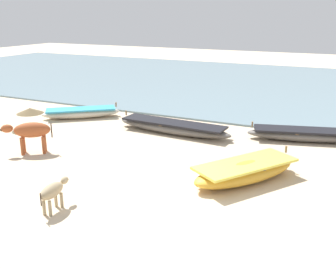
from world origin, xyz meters
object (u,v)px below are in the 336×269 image
object	(u,v)px
fishing_boat_3	(173,127)
cow_adult_rust	(30,131)
fishing_boat_2	(245,171)
calf_near_dun	(53,191)
fishing_boat_1	(81,113)
fishing_boat_4	(304,135)

from	to	relation	value
fishing_boat_3	cow_adult_rust	xyz separation A→B (m)	(-3.29, -4.08, 0.51)
fishing_boat_2	fishing_boat_3	bearing A→B (deg)	82.15
cow_adult_rust	calf_near_dun	world-z (taller)	cow_adult_rust
fishing_boat_1	fishing_boat_3	size ratio (longest dim) A/B	0.67
fishing_boat_1	cow_adult_rust	world-z (taller)	cow_adult_rust
fishing_boat_2	cow_adult_rust	distance (m)	7.07
cow_adult_rust	fishing_boat_3	bearing A→B (deg)	-164.52
fishing_boat_2	calf_near_dun	bearing A→B (deg)	168.51
cow_adult_rust	calf_near_dun	size ratio (longest dim) A/B	1.37
fishing_boat_1	calf_near_dun	world-z (taller)	calf_near_dun
cow_adult_rust	calf_near_dun	distance (m)	4.42
fishing_boat_3	calf_near_dun	distance (m)	6.89
fishing_boat_3	cow_adult_rust	distance (m)	5.26
fishing_boat_4	calf_near_dun	distance (m)	9.33
fishing_boat_2	fishing_boat_1	bearing A→B (deg)	99.98
fishing_boat_1	cow_adult_rust	xyz separation A→B (m)	(1.41, -4.45, 0.52)
fishing_boat_3	calf_near_dun	size ratio (longest dim) A/B	4.49
fishing_boat_2	cow_adult_rust	xyz separation A→B (m)	(-7.01, -0.84, 0.46)
fishing_boat_1	fishing_boat_3	distance (m)	4.71
fishing_boat_4	cow_adult_rust	bearing A→B (deg)	18.02
fishing_boat_1	fishing_boat_2	size ratio (longest dim) A/B	0.93
fishing_boat_1	calf_near_dun	xyz separation A→B (m)	(4.81, -7.26, 0.26)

